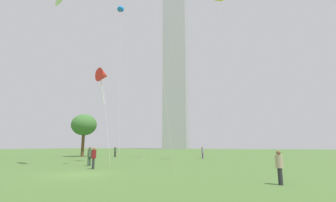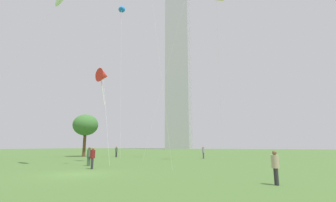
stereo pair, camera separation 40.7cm
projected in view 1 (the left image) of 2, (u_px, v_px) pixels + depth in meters
name	position (u px, v px, depth m)	size (l,w,h in m)	color
ground	(79.00, 174.00, 16.33)	(280.00, 280.00, 0.00)	#476B30
person_standing_0	(90.00, 155.00, 23.30)	(0.40, 0.40, 1.80)	#3F593F
person_standing_1	(94.00, 156.00, 20.23)	(0.40, 0.40, 1.80)	#2D2D33
person_standing_2	(203.00, 152.00, 36.76)	(0.40, 0.40, 1.81)	#593372
person_standing_3	(279.00, 165.00, 12.10)	(0.37, 0.37, 1.67)	#2D2D33
person_standing_5	(115.00, 151.00, 41.43)	(0.41, 0.41, 1.83)	#2D2D33
kite_flying_0	(120.00, 8.00, 50.46)	(6.92, 7.27, 31.06)	silver
kite_flying_1	(103.00, 76.00, 30.32)	(5.63, 4.43, 11.52)	silver
park_tree_0	(84.00, 125.00, 44.23)	(4.52, 4.52, 7.63)	brown
distant_highrise_0	(176.00, 66.00, 161.17)	(14.92, 14.81, 108.64)	#A8A8AD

